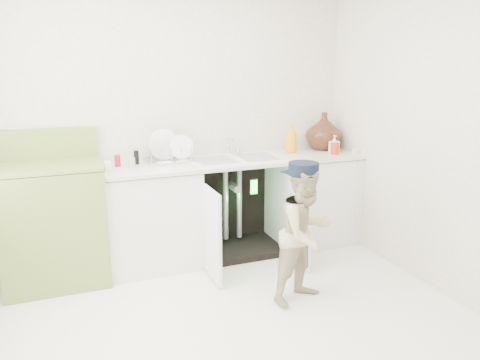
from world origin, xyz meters
name	(u,v)px	position (x,y,z in m)	size (l,w,h in m)	color
ground	(224,326)	(0.00, 0.00, 0.00)	(3.50, 3.50, 0.00)	silver
room_shell	(223,147)	(0.00, 0.00, 1.25)	(6.00, 5.50, 1.26)	silver
counter_run	(240,202)	(0.60, 1.21, 0.48)	(2.44, 1.02, 1.27)	silver
avocado_stove	(54,222)	(-1.04, 1.18, 0.51)	(0.79, 0.65, 1.23)	olive
repair_worker	(306,232)	(0.70, 0.15, 0.54)	(0.61, 0.99, 1.07)	tan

